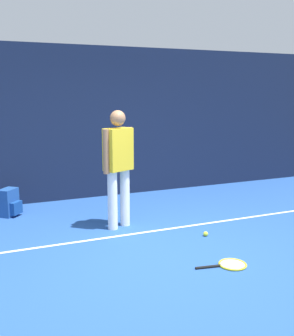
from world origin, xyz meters
name	(u,v)px	position (x,y,z in m)	size (l,w,h in m)	color
ground_plane	(160,254)	(0.00, 0.00, 0.00)	(12.00, 12.00, 0.00)	#234C93
back_fence	(92,123)	(0.00, 3.00, 1.38)	(10.00, 0.10, 2.77)	#141E38
court_line	(137,233)	(0.00, 0.78, 0.00)	(9.00, 0.05, 0.00)	white
tennis_player	(118,162)	(-0.13, 1.14, 0.97)	(0.50, 0.36, 1.70)	white
tennis_racket	(230,265)	(0.60, -0.62, 0.01)	(0.63, 0.37, 0.03)	black
backpack	(9,203)	(-1.57, 2.34, 0.21)	(0.38, 0.38, 0.44)	#1E478C
tennis_ball_near_player	(206,234)	(0.84, 0.31, 0.03)	(0.07, 0.07, 0.07)	#CCE033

